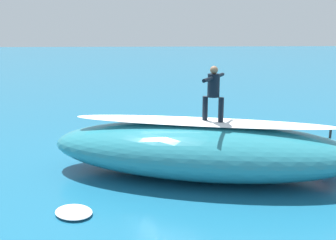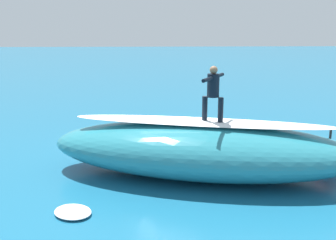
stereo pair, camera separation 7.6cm
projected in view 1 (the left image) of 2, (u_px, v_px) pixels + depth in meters
name	position (u px, v px, depth m)	size (l,w,h in m)	color
ground_plane	(172.00, 158.00, 13.35)	(120.00, 120.00, 0.00)	#196084
wave_crest	(201.00, 150.00, 11.62)	(8.88, 3.05, 1.59)	teal
wave_foam_lip	(202.00, 122.00, 11.42)	(7.55, 1.07, 0.08)	white
surfboard_riding	(213.00, 123.00, 11.37)	(1.87, 0.48, 0.06)	#E0563D
surfer_riding	(213.00, 90.00, 11.14)	(0.82, 1.35, 1.58)	black
surfboard_paddling	(135.00, 140.00, 15.27)	(2.21, 0.56, 0.06)	#E0563D
surfer_paddling	(135.00, 135.00, 15.35)	(0.45, 1.70, 0.31)	black
buoy_marker	(328.00, 154.00, 12.54)	(0.75, 0.75, 1.28)	red
foam_patch_near	(271.00, 155.00, 13.42)	(0.59, 0.39, 0.10)	white
foam_patch_mid	(74.00, 212.00, 9.41)	(0.95, 0.77, 0.12)	white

